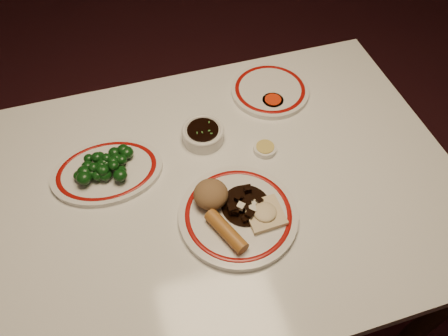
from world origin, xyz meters
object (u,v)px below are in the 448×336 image
at_px(rice_mound, 211,194).
at_px(spring_roll, 226,231).
at_px(dining_table, 230,200).
at_px(soy_bowl, 203,135).
at_px(broccoli_pile, 104,166).
at_px(fried_wonton, 265,213).
at_px(stirfry_heap, 244,205).
at_px(main_plate, 238,215).
at_px(broccoli_plate, 107,171).

bearing_deg(rice_mound, spring_roll, -85.33).
relative_size(dining_table, soy_bowl, 10.44).
distance_m(dining_table, soy_bowl, 0.20).
bearing_deg(broccoli_pile, spring_roll, -47.94).
bearing_deg(dining_table, fried_wonton, -71.69).
height_order(dining_table, fried_wonton, fried_wonton).
bearing_deg(spring_roll, dining_table, 46.42).
bearing_deg(dining_table, spring_roll, -110.76).
distance_m(dining_table, stirfry_heap, 0.16).
relative_size(fried_wonton, soy_bowl, 0.78).
bearing_deg(spring_roll, fried_wonton, -10.76).
xyz_separation_m(main_plate, spring_roll, (-0.05, -0.05, 0.02)).
relative_size(rice_mound, broccoli_plate, 0.29).
bearing_deg(rice_mound, broccoli_pile, 144.05).
distance_m(spring_roll, broccoli_pile, 0.37).
distance_m(main_plate, stirfry_heap, 0.03).
distance_m(fried_wonton, broccoli_pile, 0.43).
xyz_separation_m(spring_roll, fried_wonton, (0.10, 0.02, -0.01)).
bearing_deg(soy_bowl, fried_wonton, -75.95).
bearing_deg(broccoli_pile, soy_bowl, 9.09).
bearing_deg(broccoli_pile, rice_mound, -35.95).
xyz_separation_m(dining_table, spring_roll, (-0.06, -0.16, 0.13)).
bearing_deg(broccoli_plate, dining_table, -21.34).
height_order(rice_mound, broccoli_pile, rice_mound).
xyz_separation_m(stirfry_heap, soy_bowl, (-0.03, 0.26, -0.01)).
xyz_separation_m(broccoli_plate, soy_bowl, (0.27, 0.04, 0.01)).
relative_size(dining_table, main_plate, 3.37).
bearing_deg(stirfry_heap, broccoli_pile, 145.36).
height_order(stirfry_heap, soy_bowl, stirfry_heap).
height_order(main_plate, spring_roll, spring_roll).
bearing_deg(main_plate, broccoli_pile, 142.26).
distance_m(fried_wonton, broccoli_plate, 0.43).
bearing_deg(broccoli_plate, spring_roll, -48.54).
distance_m(broccoli_plate, broccoli_pile, 0.03).
xyz_separation_m(main_plate, rice_mound, (-0.05, 0.05, 0.04)).
distance_m(rice_mound, broccoli_pile, 0.29).
bearing_deg(stirfry_heap, soy_bowl, 97.48).
distance_m(spring_roll, broccoli_plate, 0.37).
height_order(broccoli_pile, soy_bowl, broccoli_pile).
relative_size(rice_mound, fried_wonton, 0.95).
relative_size(rice_mound, soy_bowl, 0.74).
height_order(main_plate, stirfry_heap, stirfry_heap).
bearing_deg(stirfry_heap, main_plate, -149.41).
bearing_deg(soy_bowl, stirfry_heap, -82.52).
relative_size(fried_wonton, stirfry_heap, 0.74).
relative_size(dining_table, spring_roll, 9.73).
distance_m(main_plate, broccoli_plate, 0.37).
bearing_deg(fried_wonton, rice_mound, 145.29).
height_order(dining_table, stirfry_heap, stirfry_heap).
relative_size(spring_roll, soy_bowl, 1.07).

